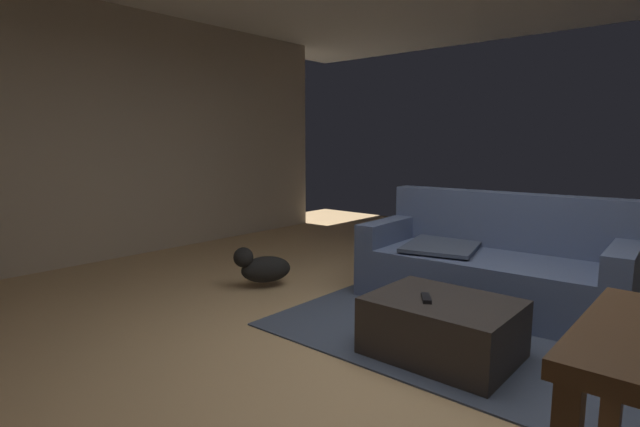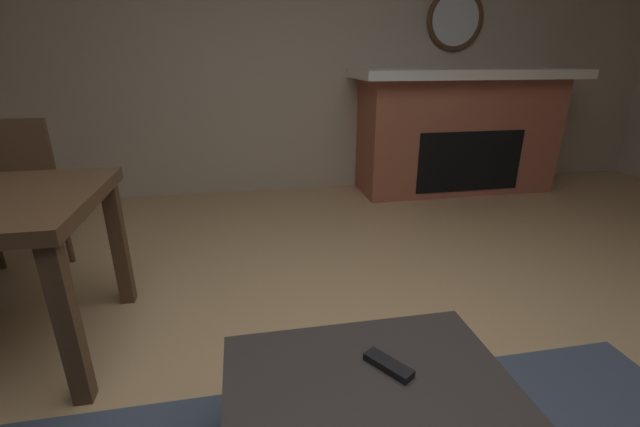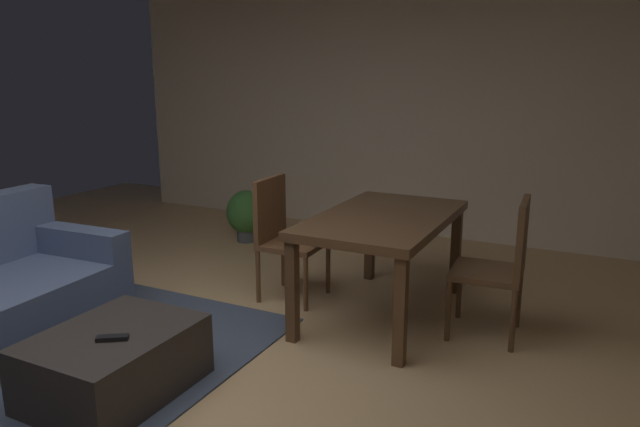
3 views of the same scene
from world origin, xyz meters
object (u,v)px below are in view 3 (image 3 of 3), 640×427
at_px(dining_table, 384,227).
at_px(potted_plant, 246,214).
at_px(ottoman_coffee_table, 115,363).
at_px(tv_remote, 112,338).
at_px(dining_chair_south, 502,260).
at_px(dining_chair_north, 283,231).

bearing_deg(dining_table, potted_plant, 59.09).
distance_m(dining_table, potted_plant, 2.28).
xyz_separation_m(ottoman_coffee_table, dining_table, (1.66, -0.90, 0.47)).
bearing_deg(potted_plant, tv_remote, -158.95).
bearing_deg(potted_plant, dining_table, -120.91).
xyz_separation_m(dining_chair_south, potted_plant, (1.15, 2.74, -0.23)).
relative_size(dining_table, dining_chair_south, 1.56).
bearing_deg(tv_remote, ottoman_coffee_table, 13.41).
bearing_deg(dining_chair_north, dining_chair_south, -89.70).
bearing_deg(dining_chair_south, potted_plant, 67.27).
distance_m(dining_chair_south, potted_plant, 2.98).
height_order(tv_remote, dining_chair_north, dining_chair_north).
bearing_deg(tv_remote, dining_chair_south, -77.47).
bearing_deg(dining_chair_north, tv_remote, 179.85).
height_order(ottoman_coffee_table, dining_chair_north, dining_chair_north).
bearing_deg(dining_chair_north, ottoman_coffee_table, 177.05).
relative_size(ottoman_coffee_table, tv_remote, 5.31).
relative_size(tv_remote, dining_chair_north, 0.17).
height_order(ottoman_coffee_table, dining_table, dining_table).
height_order(tv_remote, dining_chair_south, dining_chair_south).
bearing_deg(dining_chair_south, dining_chair_north, 90.30).
height_order(dining_chair_north, potted_plant, dining_chair_north).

